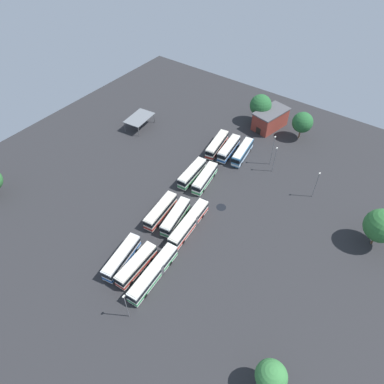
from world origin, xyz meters
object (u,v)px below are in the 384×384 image
at_px(bus_row1_slot0, 192,173).
at_px(bus_row3_slot2, 153,273).
at_px(bus_row0_slot1, 229,148).
at_px(bus_row3_slot1, 136,265).
at_px(depot_building, 270,119).
at_px(lamp_post_near_entrance, 275,159).
at_px(bus_row2_slot1, 175,217).
at_px(bus_row0_slot0, 217,145).
at_px(tree_northwest, 302,122).
at_px(bus_row1_slot1, 205,178).
at_px(bus_row3_slot0, 122,257).
at_px(bus_row2_slot0, 161,211).
at_px(tree_south_edge, 271,376).
at_px(lamp_post_mid_lot, 316,184).
at_px(tree_northeast, 261,105).
at_px(lamp_post_by_building, 126,305).
at_px(tree_north_edge, 381,226).
at_px(bus_row0_slot2, 242,152).
at_px(maintenance_shelter, 139,118).
at_px(bus_row2_slot2, 189,223).
at_px(lamp_post_far_corner, 273,150).

distance_m(bus_row1_slot0, bus_row3_slot2, 31.91).
bearing_deg(bus_row0_slot1, bus_row3_slot1, 6.51).
bearing_deg(depot_building, lamp_post_near_entrance, 29.55).
relative_size(bus_row2_slot1, bus_row3_slot2, 0.76).
bearing_deg(bus_row1_slot0, bus_row0_slot0, -174.10).
distance_m(bus_row3_slot2, tree_northwest, 64.33).
height_order(bus_row1_slot1, bus_row3_slot0, same).
bearing_deg(bus_row3_slot1, bus_row2_slot0, -159.12).
height_order(bus_row2_slot1, tree_south_edge, tree_south_edge).
distance_m(bus_row0_slot1, bus_row2_slot1, 30.13).
relative_size(bus_row1_slot0, bus_row1_slot1, 1.00).
bearing_deg(bus_row1_slot1, bus_row2_slot1, 7.48).
bearing_deg(lamp_post_mid_lot, tree_northwest, -148.53).
height_order(bus_row3_slot0, tree_northeast, tree_northeast).
bearing_deg(bus_row2_slot1, bus_row3_slot1, 5.87).
relative_size(bus_row2_slot0, depot_building, 0.91).
height_order(bus_row0_slot1, tree_northeast, tree_northeast).
distance_m(lamp_post_by_building, tree_northeast, 74.59).
bearing_deg(bus_row1_slot0, tree_north_edge, 97.82).
distance_m(bus_row3_slot1, bus_row3_slot2, 4.25).
height_order(bus_row0_slot1, tree_northwest, tree_northwest).
xyz_separation_m(bus_row0_slot1, lamp_post_mid_lot, (2.42, 26.86, 2.63)).
xyz_separation_m(bus_row1_slot0, tree_northwest, (-34.40, 15.86, 3.82)).
height_order(bus_row0_slot0, bus_row3_slot1, same).
bearing_deg(bus_row0_slot2, maintenance_shelter, -80.25).
xyz_separation_m(bus_row0_slot1, depot_building, (-19.15, 3.41, 1.20)).
height_order(bus_row2_slot0, tree_northeast, tree_northeast).
xyz_separation_m(bus_row0_slot0, bus_row2_slot1, (29.46, 7.41, -0.00)).
distance_m(bus_row2_slot0, tree_northwest, 51.96).
distance_m(bus_row1_slot1, bus_row2_slot2, 16.11).
bearing_deg(bus_row0_slot2, bus_row0_slot0, -80.44).
height_order(bus_row0_slot2, bus_row1_slot0, same).
distance_m(tree_northeast, tree_south_edge, 79.26).
distance_m(maintenance_shelter, lamp_post_far_corner, 43.06).
relative_size(bus_row0_slot2, tree_northeast, 1.17).
relative_size(bus_row1_slot1, depot_building, 0.88).
relative_size(bus_row3_slot0, tree_northwest, 1.32).
bearing_deg(tree_northwest, bus_row0_slot0, -41.24).
relative_size(bus_row1_slot0, tree_northeast, 1.14).
relative_size(lamp_post_far_corner, tree_northeast, 0.98).
height_order(bus_row0_slot1, bus_row2_slot1, same).
bearing_deg(bus_row3_slot1, bus_row0_slot1, -173.49).
relative_size(bus_row0_slot1, tree_northwest, 1.26).
relative_size(lamp_post_by_building, tree_northwest, 0.89).
height_order(bus_row2_slot2, lamp_post_mid_lot, lamp_post_mid_lot).
distance_m(bus_row0_slot1, lamp_post_near_entrance, 14.26).
distance_m(bus_row0_slot2, bus_row3_slot0, 46.75).
height_order(bus_row0_slot1, lamp_post_mid_lot, lamp_post_mid_lot).
height_order(depot_building, tree_northeast, tree_northeast).
distance_m(bus_row0_slot2, tree_south_edge, 60.84).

